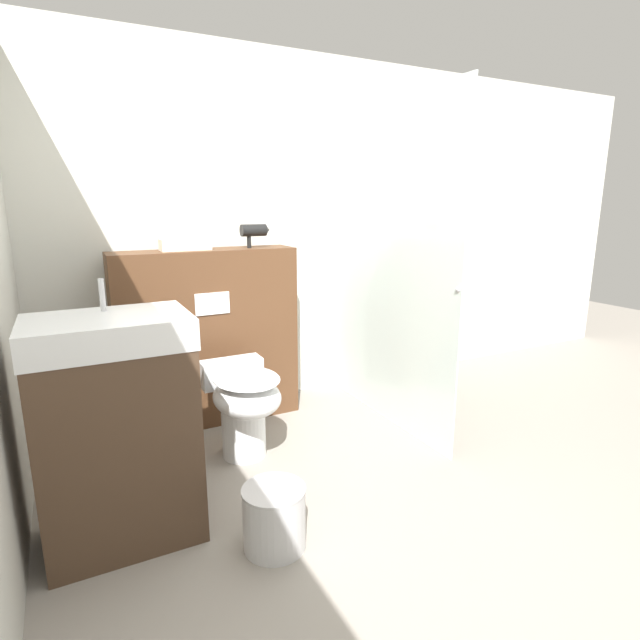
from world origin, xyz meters
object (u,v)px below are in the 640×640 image
at_px(sink_vanity, 118,431).
at_px(hair_drier, 255,231).
at_px(toilet, 244,403).
at_px(waste_bin, 274,518).

xyz_separation_m(sink_vanity, hair_drier, (1.02, 1.02, 0.77)).
relative_size(sink_vanity, hair_drier, 5.82).
distance_m(sink_vanity, hair_drier, 1.64).
distance_m(toilet, hair_drier, 1.15).
height_order(sink_vanity, waste_bin, sink_vanity).
xyz_separation_m(sink_vanity, waste_bin, (0.56, -0.38, -0.37)).
bearing_deg(sink_vanity, toilet, 31.78).
bearing_deg(waste_bin, hair_drier, 71.93).
relative_size(hair_drier, waste_bin, 0.71).
bearing_deg(toilet, waste_bin, -100.32).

